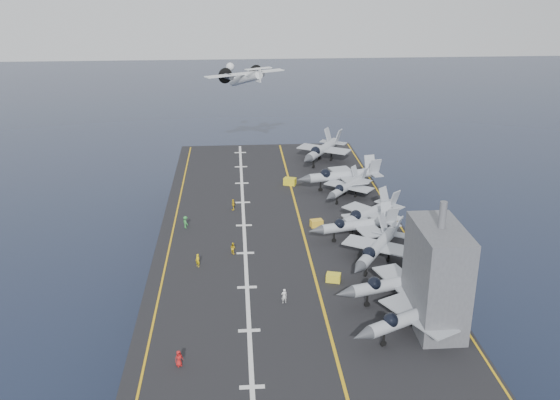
{
  "coord_description": "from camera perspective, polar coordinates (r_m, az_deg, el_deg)",
  "views": [
    {
      "loc": [
        -6.99,
        -90.34,
        49.35
      ],
      "look_at": [
        0.0,
        4.0,
        13.0
      ],
      "focal_mm": 40.0,
      "sensor_mm": 36.0,
      "label": 1
    }
  ],
  "objects": [
    {
      "name": "crew_3",
      "position": [
        98.05,
        -8.63,
        -2.02
      ],
      "size": [
        1.27,
        1.41,
        1.96
      ],
      "primitive_type": "imported",
      "color": "#2D8739",
      "rests_on": "flight_deck"
    },
    {
      "name": "fighter_jet_6",
      "position": [
        113.76,
        5.82,
        2.35
      ],
      "size": [
        17.7,
        13.76,
        5.47
      ],
      "primitive_type": null,
      "color": "#98A1A7",
      "rests_on": "flight_deck"
    },
    {
      "name": "fighter_jet_0",
      "position": [
        71.21,
        12.03,
        -10.29
      ],
      "size": [
        17.15,
        15.09,
        4.99
      ],
      "primitive_type": null,
      "color": "#98A2A9",
      "rests_on": "flight_deck"
    },
    {
      "name": "fighter_jet_8",
      "position": [
        128.92,
        3.89,
        4.7
      ],
      "size": [
        17.63,
        19.54,
        5.65
      ],
      "primitive_type": null,
      "color": "gray",
      "rests_on": "flight_deck"
    },
    {
      "name": "fighter_jet_1",
      "position": [
        77.57,
        10.7,
        -7.39
      ],
      "size": [
        16.66,
        13.35,
        5.05
      ],
      "primitive_type": null,
      "color": "gray",
      "rests_on": "flight_deck"
    },
    {
      "name": "landing_centerline",
      "position": [
        98.37,
        -3.32,
        -2.33
      ],
      "size": [
        0.5,
        90.0,
        0.02
      ],
      "primitive_type": "cube",
      "color": "silver",
      "rests_on": "flight_deck"
    },
    {
      "name": "foul_line",
      "position": [
        98.87,
        1.91,
        -2.18
      ],
      "size": [
        0.35,
        90.0,
        0.02
      ],
      "primitive_type": "cube",
      "color": "gold",
      "rests_on": "flight_deck"
    },
    {
      "name": "deck_edge_stbd",
      "position": [
        101.62,
        10.64,
        -1.89
      ],
      "size": [
        0.25,
        90.0,
        0.02
      ],
      "primitive_type": "cube",
      "color": "gold",
      "rests_on": "flight_deck"
    },
    {
      "name": "transport_plane",
      "position": [
        153.15,
        -3.18,
        11.03
      ],
      "size": [
        25.04,
        22.38,
        4.92
      ],
      "primitive_type": null,
      "color": "silver"
    },
    {
      "name": "fighter_jet_2",
      "position": [
        86.16,
        8.87,
        -4.24
      ],
      "size": [
        16.16,
        17.72,
        5.12
      ],
      "primitive_type": null,
      "color": "#8E949D",
      "rests_on": "flight_deck"
    },
    {
      "name": "fighter_jet_3",
      "position": [
        93.41,
        7.18,
        -2.19
      ],
      "size": [
        15.6,
        12.2,
        4.8
      ],
      "primitive_type": null,
      "color": "#9DA6AD",
      "rests_on": "flight_deck"
    },
    {
      "name": "deck_edge_port",
      "position": [
        98.88,
        -9.71,
        -2.49
      ],
      "size": [
        0.25,
        90.0,
        0.02
      ],
      "primitive_type": "cube",
      "color": "gold",
      "rests_on": "flight_deck"
    },
    {
      "name": "tow_cart_c",
      "position": [
        115.81,
        0.9,
        1.71
      ],
      "size": [
        2.54,
        2.1,
        1.31
      ],
      "primitive_type": null,
      "color": "gold",
      "rests_on": "flight_deck"
    },
    {
      "name": "crew_0",
      "position": [
        66.66,
        -9.23,
        -14.11
      ],
      "size": [
        1.28,
        1.14,
        1.79
      ],
      "primitive_type": "imported",
      "color": "#B21919",
      "rests_on": "flight_deck"
    },
    {
      "name": "fighter_jet_5",
      "position": [
        109.36,
        6.15,
        1.27
      ],
      "size": [
        14.64,
        15.39,
        4.46
      ],
      "primitive_type": null,
      "color": "#8D939B",
      "rests_on": "flight_deck"
    },
    {
      "name": "island_superstructure",
      "position": [
        71.51,
        14.22,
        -5.77
      ],
      "size": [
        5.0,
        10.0,
        15.0
      ],
      "primitive_type": null,
      "color": "#56595E",
      "rests_on": "flight_deck"
    },
    {
      "name": "crew_1",
      "position": [
        85.75,
        -7.53,
        -5.49
      ],
      "size": [
        1.33,
        1.32,
        1.87
      ],
      "primitive_type": "imported",
      "color": "gold",
      "rests_on": "flight_deck"
    },
    {
      "name": "flight_deck",
      "position": [
        98.7,
        0.17,
        -2.35
      ],
      "size": [
        38.0,
        92.0,
        0.4
      ],
      "primitive_type": "cube",
      "color": "black",
      "rests_on": "hull"
    },
    {
      "name": "tow_cart_b",
      "position": [
        97.79,
        3.36,
        -2.13
      ],
      "size": [
        2.09,
        1.58,
        1.13
      ],
      "primitive_type": null,
      "color": "gold",
      "rests_on": "flight_deck"
    },
    {
      "name": "tow_cart_a",
      "position": [
        81.76,
        4.9,
        -7.08
      ],
      "size": [
        2.1,
        1.67,
        1.1
      ],
      "primitive_type": null,
      "color": "gold",
      "rests_on": "flight_deck"
    },
    {
      "name": "crew_6",
      "position": [
        76.46,
        0.39,
        -8.77
      ],
      "size": [
        1.28,
        0.98,
        1.93
      ],
      "primitive_type": "imported",
      "color": "silver",
      "rests_on": "flight_deck"
    },
    {
      "name": "ground",
      "position": [
        103.17,
        0.17,
        -7.56
      ],
      "size": [
        500.0,
        500.0,
        0.0
      ],
      "primitive_type": "plane",
      "color": "#142135",
      "rests_on": "ground"
    },
    {
      "name": "crew_2",
      "position": [
        88.94,
        -4.32,
        -4.41
      ],
      "size": [
        1.17,
        1.22,
        1.7
      ],
      "primitive_type": "imported",
      "color": "yellow",
      "rests_on": "flight_deck"
    },
    {
      "name": "fighter_jet_4",
      "position": [
        97.66,
        8.11,
        -1.12
      ],
      "size": [
        17.14,
        16.56,
        4.98
      ],
      "primitive_type": null,
      "color": "#949BA5",
      "rests_on": "flight_deck"
    },
    {
      "name": "crew_4",
      "position": [
        104.23,
        -4.3,
        -0.42
      ],
      "size": [
        0.9,
        1.23,
        1.91
      ],
      "primitive_type": "imported",
      "color": "yellow",
      "rests_on": "flight_deck"
    },
    {
      "name": "hull",
      "position": [
        100.88,
        0.17,
        -5.06
      ],
      "size": [
        36.0,
        90.0,
        10.0
      ],
      "primitive_type": "cube",
      "color": "#56595E",
      "rests_on": "ground"
    }
  ]
}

